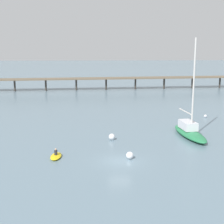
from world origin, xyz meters
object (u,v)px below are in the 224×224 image
object	(u,v)px
mooring_buoy_outer	(130,155)
mooring_buoy_near	(205,116)
pier	(159,75)
sailboat_green	(189,130)
dinghy_yellow	(56,156)
mooring_buoy_inner	(112,137)

from	to	relation	value
mooring_buoy_outer	mooring_buoy_near	world-z (taller)	mooring_buoy_outer
pier	mooring_buoy_near	bearing A→B (deg)	-87.40
sailboat_green	dinghy_yellow	xyz separation A→B (m)	(-18.03, -8.26, -0.67)
mooring_buoy_near	dinghy_yellow	bearing A→B (deg)	-140.08
dinghy_yellow	mooring_buoy_outer	size ratio (longest dim) A/B	3.29
dinghy_yellow	mooring_buoy_near	distance (m)	31.48
sailboat_green	mooring_buoy_outer	distance (m)	13.06
mooring_buoy_inner	mooring_buoy_near	bearing A→B (deg)	37.37
sailboat_green	mooring_buoy_outer	size ratio (longest dim) A/B	16.31
pier	mooring_buoy_inner	size ratio (longest dim) A/B	96.54
pier	sailboat_green	xyz separation A→B (m)	(-4.44, -48.87, -2.96)
dinghy_yellow	mooring_buoy_near	world-z (taller)	dinghy_yellow
mooring_buoy_outer	mooring_buoy_near	size ratio (longest dim) A/B	1.64
dinghy_yellow	mooring_buoy_inner	bearing A→B (deg)	45.59
pier	mooring_buoy_near	size ratio (longest dim) A/B	163.32
dinghy_yellow	pier	bearing A→B (deg)	68.53
pier	sailboat_green	size ratio (longest dim) A/B	6.12
dinghy_yellow	mooring_buoy_near	xyz separation A→B (m)	(24.14, 20.20, 0.05)
sailboat_green	mooring_buoy_outer	world-z (taller)	sailboat_green
dinghy_yellow	mooring_buoy_outer	world-z (taller)	dinghy_yellow
sailboat_green	mooring_buoy_inner	distance (m)	11.24
pier	mooring_buoy_outer	bearing A→B (deg)	-103.45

